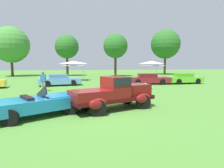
# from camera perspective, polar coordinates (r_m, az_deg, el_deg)

# --- Properties ---
(ground_plane) EXTENTS (120.00, 120.00, 0.00)m
(ground_plane) POSITION_cam_1_polar(r_m,az_deg,el_deg) (9.62, -3.84, -8.14)
(ground_plane) COLOR #4C8433
(feature_pickup_truck) EXTENTS (4.65, 3.10, 1.70)m
(feature_pickup_truck) POSITION_cam_1_polar(r_m,az_deg,el_deg) (9.83, 0.56, -2.64)
(feature_pickup_truck) COLOR #400B0B
(feature_pickup_truck) RESTS_ON ground_plane
(neighbor_convertible) EXTENTS (4.48, 3.67, 1.40)m
(neighbor_convertible) POSITION_cam_1_polar(r_m,az_deg,el_deg) (9.32, -20.96, -5.35)
(neighbor_convertible) COLOR #1E7AB7
(neighbor_convertible) RESTS_ON ground_plane
(show_car_skyblue) EXTENTS (4.59, 2.51, 1.22)m
(show_car_skyblue) POSITION_cam_1_polar(r_m,az_deg,el_deg) (21.16, -15.40, 1.15)
(show_car_skyblue) COLOR #669EDB
(show_car_skyblue) RESTS_ON ground_plane
(show_car_burgundy) EXTENTS (4.73, 2.13, 1.22)m
(show_car_burgundy) POSITION_cam_1_polar(r_m,az_deg,el_deg) (22.25, 10.85, 1.50)
(show_car_burgundy) COLOR maroon
(show_car_burgundy) RESTS_ON ground_plane
(show_car_lime) EXTENTS (4.15, 1.94, 1.22)m
(show_car_lime) POSITION_cam_1_polar(r_m,az_deg,el_deg) (24.00, 20.88, 1.54)
(show_car_lime) COLOR #60C62D
(show_car_lime) RESTS_ON ground_plane
(spectator_near_truck) EXTENTS (0.43, 0.30, 1.69)m
(spectator_near_truck) POSITION_cam_1_polar(r_m,az_deg,el_deg) (17.25, -19.91, 0.95)
(spectator_near_truck) COLOR #9E998E
(spectator_near_truck) RESTS_ON ground_plane
(canopy_tent_left_field) EXTENTS (2.90, 2.90, 2.71)m
(canopy_tent_left_field) POSITION_cam_1_polar(r_m,az_deg,el_deg) (26.87, -11.44, 6.17)
(canopy_tent_left_field) COLOR #B7B7BC
(canopy_tent_left_field) RESTS_ON ground_plane
(canopy_tent_center_field) EXTENTS (2.66, 2.66, 2.71)m
(canopy_tent_center_field) POSITION_cam_1_polar(r_m,az_deg,el_deg) (26.75, 11.82, 6.16)
(canopy_tent_center_field) COLOR #B7B7BC
(canopy_tent_center_field) RESTS_ON ground_plane
(treeline_far_left) EXTENTS (6.52, 6.52, 9.02)m
(treeline_far_left) POSITION_cam_1_polar(r_m,az_deg,el_deg) (39.74, -28.03, 10.34)
(treeline_far_left) COLOR #47331E
(treeline_far_left) RESTS_ON ground_plane
(treeline_mid_left) EXTENTS (4.46, 4.46, 7.75)m
(treeline_mid_left) POSITION_cam_1_polar(r_m,az_deg,el_deg) (37.46, -13.37, 10.79)
(treeline_mid_left) COLOR #47331E
(treeline_mid_left) RESTS_ON ground_plane
(treeline_center) EXTENTS (4.41, 4.41, 7.73)m
(treeline_center) POSITION_cam_1_polar(r_m,az_deg,el_deg) (35.09, 1.04, 11.28)
(treeline_center) COLOR #47331E
(treeline_center) RESTS_ON ground_plane
(treeline_mid_right) EXTENTS (6.11, 6.11, 9.46)m
(treeline_mid_right) POSITION_cam_1_polar(r_m,az_deg,el_deg) (42.42, 15.71, 11.40)
(treeline_mid_right) COLOR #47331E
(treeline_mid_right) RESTS_ON ground_plane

